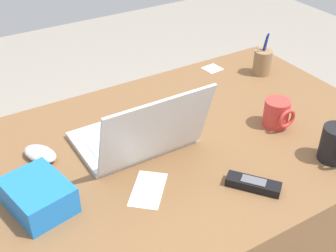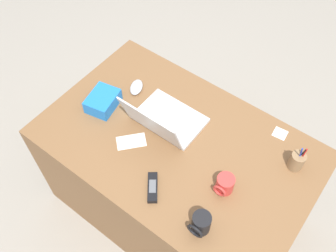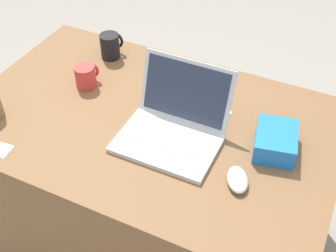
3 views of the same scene
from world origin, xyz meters
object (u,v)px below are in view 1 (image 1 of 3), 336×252
(computer_mouse, at_px, (40,154))
(snack_bag, at_px, (38,196))
(cordless_phone, at_px, (253,184))
(coffee_mug_tall, at_px, (336,144))
(laptop, at_px, (139,135))
(pen_holder, at_px, (262,62))
(coffee_mug_white, at_px, (277,113))

(computer_mouse, bearing_deg, snack_bag, 45.88)
(cordless_phone, bearing_deg, computer_mouse, -43.19)
(snack_bag, bearing_deg, coffee_mug_tall, 162.43)
(coffee_mug_tall, bearing_deg, cordless_phone, -5.17)
(laptop, bearing_deg, pen_holder, -163.97)
(computer_mouse, relative_size, pen_holder, 0.65)
(cordless_phone, distance_m, pen_holder, 0.68)
(coffee_mug_tall, bearing_deg, coffee_mug_white, -85.11)
(laptop, xyz_separation_m, coffee_mug_white, (-0.44, 0.12, -0.00))
(coffee_mug_white, distance_m, snack_bag, 0.77)
(pen_holder, xyz_separation_m, snack_bag, (0.98, 0.27, -0.01))
(laptop, relative_size, coffee_mug_white, 3.67)
(coffee_mug_tall, xyz_separation_m, cordless_phone, (0.28, -0.03, -0.04))
(coffee_mug_white, relative_size, coffee_mug_tall, 0.87)
(coffee_mug_tall, height_order, cordless_phone, coffee_mug_tall)
(laptop, height_order, cordless_phone, laptop)
(laptop, xyz_separation_m, pen_holder, (-0.64, -0.18, 0.00))
(pen_holder, bearing_deg, computer_mouse, 4.85)
(coffee_mug_tall, relative_size, snack_bag, 0.63)
(coffee_mug_tall, relative_size, pen_holder, 0.62)
(laptop, bearing_deg, coffee_mug_tall, 143.17)
(laptop, bearing_deg, computer_mouse, -21.31)
(coffee_mug_white, xyz_separation_m, coffee_mug_tall, (-0.02, 0.22, 0.01))
(laptop, distance_m, snack_bag, 0.35)
(computer_mouse, xyz_separation_m, snack_bag, (0.06, 0.20, 0.02))
(computer_mouse, relative_size, coffee_mug_white, 1.21)
(laptop, relative_size, pen_holder, 1.98)
(laptop, xyz_separation_m, coffee_mug_tall, (-0.45, 0.34, 0.01))
(snack_bag, bearing_deg, cordless_phone, 156.29)
(pen_holder, bearing_deg, laptop, 16.03)
(coffee_mug_white, xyz_separation_m, pen_holder, (-0.20, -0.30, 0.00))
(cordless_phone, bearing_deg, pen_holder, -132.90)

